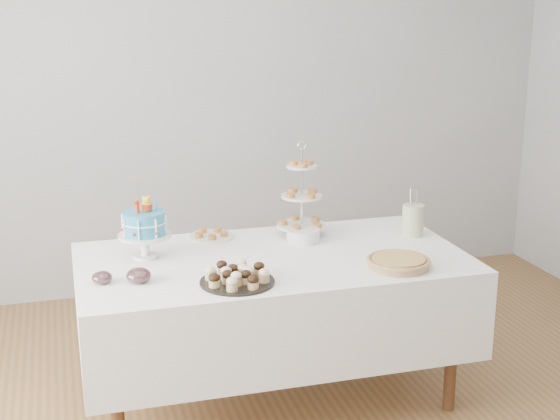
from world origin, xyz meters
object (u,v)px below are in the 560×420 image
object	(u,v)px
cupcake_tray	(237,275)
birthday_cake	(145,237)
tiered_stand	(302,197)
jam_bowl_b	(102,278)
table	(273,299)
pie	(399,262)
pastry_plate	(211,235)
plate_stack	(303,235)
utensil_pitcher	(413,219)
jam_bowl_a	(139,276)

from	to	relation	value
cupcake_tray	birthday_cake	bearing A→B (deg)	127.22
birthday_cake	tiered_stand	size ratio (longest dim) A/B	0.78
jam_bowl_b	table	bearing A→B (deg)	9.42
pie	pastry_plate	size ratio (longest dim) A/B	1.28
pie	plate_stack	bearing A→B (deg)	121.81
utensil_pitcher	jam_bowl_b	bearing A→B (deg)	167.13
table	jam_bowl_b	world-z (taller)	jam_bowl_b
pie	jam_bowl_a	world-z (taller)	jam_bowl_a
table	tiered_stand	distance (m)	0.59
cupcake_tray	pie	bearing A→B (deg)	-0.63
birthday_cake	jam_bowl_a	distance (m)	0.35
pastry_plate	jam_bowl_b	size ratio (longest dim) A/B	2.55
tiered_stand	plate_stack	xyz separation A→B (m)	(-0.02, -0.11, -0.18)
cupcake_tray	jam_bowl_a	size ratio (longest dim) A/B	2.98
cupcake_tray	plate_stack	bearing A→B (deg)	46.69
pastry_plate	jam_bowl_b	bearing A→B (deg)	-138.40
birthday_cake	utensil_pitcher	bearing A→B (deg)	-25.88
tiered_stand	pastry_plate	world-z (taller)	tiered_stand
plate_stack	pastry_plate	world-z (taller)	plate_stack
pie	jam_bowl_a	xyz separation A→B (m)	(-1.22, 0.14, 0.00)
cupcake_tray	pie	xyz separation A→B (m)	(0.79, -0.01, -0.01)
table	utensil_pitcher	world-z (taller)	utensil_pitcher
pie	pastry_plate	bearing A→B (deg)	137.06
cupcake_tray	pastry_plate	xyz separation A→B (m)	(0.02, 0.71, -0.02)
pastry_plate	utensil_pitcher	world-z (taller)	utensil_pitcher
cupcake_tray	jam_bowl_a	bearing A→B (deg)	162.58
birthday_cake	cupcake_tray	distance (m)	0.59
pastry_plate	plate_stack	bearing A→B (deg)	-24.41
cupcake_tray	tiered_stand	xyz separation A→B (m)	(0.50, 0.61, 0.18)
plate_stack	utensil_pitcher	xyz separation A→B (m)	(0.60, -0.06, 0.06)
birthday_cake	utensil_pitcher	distance (m)	1.43
plate_stack	cupcake_tray	bearing A→B (deg)	-133.31
table	jam_bowl_a	xyz separation A→B (m)	(-0.68, -0.17, 0.26)
birthday_cake	jam_bowl_b	distance (m)	0.39
jam_bowl_a	jam_bowl_b	bearing A→B (deg)	168.27
table	pie	xyz separation A→B (m)	(0.54, -0.32, 0.25)
table	tiered_stand	world-z (taller)	tiered_stand
cupcake_tray	jam_bowl_b	distance (m)	0.61
tiered_stand	table	bearing A→B (deg)	-128.88
birthday_cake	plate_stack	size ratio (longest dim) A/B	2.30
pastry_plate	table	bearing A→B (deg)	-59.83
cupcake_tray	pastry_plate	distance (m)	0.71
table	cupcake_tray	world-z (taller)	cupcake_tray
plate_stack	pastry_plate	bearing A→B (deg)	155.59
birthday_cake	pie	distance (m)	1.24
tiered_stand	plate_stack	distance (m)	0.21
pastry_plate	jam_bowl_a	bearing A→B (deg)	-127.97
pie	utensil_pitcher	size ratio (longest dim) A/B	1.18
table	utensil_pitcher	size ratio (longest dim) A/B	7.39
table	jam_bowl_a	world-z (taller)	jam_bowl_a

